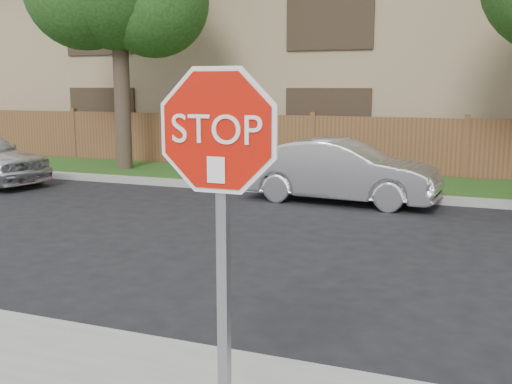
% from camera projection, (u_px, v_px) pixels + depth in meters
% --- Properties ---
extents(far_curb, '(70.00, 0.30, 0.15)m').
position_uv_depth(far_curb, '(457.00, 201.00, 12.26)').
color(far_curb, gray).
rests_on(far_curb, ground).
extents(grass_strip, '(70.00, 3.00, 0.12)m').
position_uv_depth(grass_strip, '(461.00, 189.00, 13.77)').
color(grass_strip, '#1E4714').
rests_on(grass_strip, ground).
extents(fence, '(70.00, 0.12, 1.60)m').
position_uv_depth(fence, '(466.00, 150.00, 15.11)').
color(fence, brown).
rests_on(fence, ground).
extents(apartment_building, '(35.20, 9.20, 7.20)m').
position_uv_depth(apartment_building, '(477.00, 52.00, 19.78)').
color(apartment_building, tan).
rests_on(apartment_building, ground).
extents(stop_sign, '(1.01, 0.13, 2.55)m').
position_uv_depth(stop_sign, '(219.00, 186.00, 3.44)').
color(stop_sign, gray).
rests_on(stop_sign, sidewalk_near).
extents(sedan_left, '(4.08, 1.67, 1.32)m').
position_uv_depth(sedan_left, '(341.00, 171.00, 12.44)').
color(sedan_left, silver).
rests_on(sedan_left, ground).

